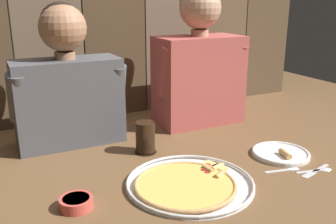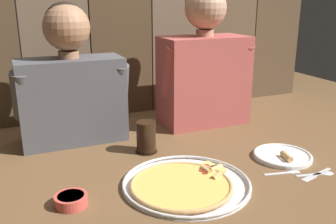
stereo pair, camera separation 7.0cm
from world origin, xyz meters
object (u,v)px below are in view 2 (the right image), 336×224
pizza_tray (185,184)px  dipping_bowl (71,200)px  dinner_plate (283,156)px  diner_right (204,63)px  drinking_glass (146,137)px  diner_left (71,81)px

pizza_tray → dipping_bowl: bearing=175.3°
dinner_plate → diner_right: (-0.08, 0.50, 0.28)m
dinner_plate → drinking_glass: (-0.45, 0.26, 0.05)m
drinking_glass → diner_right: 0.50m
pizza_tray → drinking_glass: drinking_glass is taller
diner_right → dinner_plate: bearing=-81.3°
diner_right → drinking_glass: bearing=-147.7°
dinner_plate → drinking_glass: drinking_glass is taller
drinking_glass → dinner_plate: bearing=-29.8°
pizza_tray → diner_left: diner_left is taller
pizza_tray → diner_left: (-0.25, 0.55, 0.25)m
drinking_glass → diner_left: 0.39m
dinner_plate → diner_right: 0.57m
diner_left → pizza_tray: bearing=-65.5°
drinking_glass → diner_right: size_ratio=0.19×
pizza_tray → dinner_plate: size_ratio=1.91×
diner_left → diner_right: diner_right is taller
dinner_plate → dipping_bowl: (-0.79, -0.03, 0.01)m
pizza_tray → dipping_bowl: (-0.35, 0.03, 0.01)m
dinner_plate → pizza_tray: bearing=-172.8°
dinner_plate → dipping_bowl: bearing=-178.1°
drinking_glass → diner_left: bearing=134.7°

